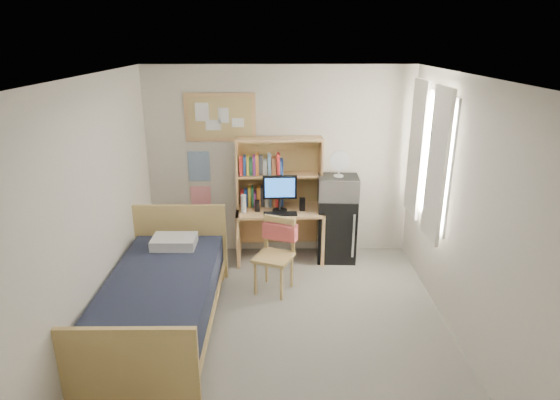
{
  "coord_description": "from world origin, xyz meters",
  "views": [
    {
      "loc": [
        -0.02,
        -4.12,
        2.93
      ],
      "look_at": [
        0.01,
        1.2,
        1.07
      ],
      "focal_mm": 30.0,
      "sensor_mm": 36.0,
      "label": 1
    }
  ],
  "objects_px": {
    "bulletin_board": "(220,117)",
    "monitor": "(280,194)",
    "microwave": "(338,188)",
    "desk_fan": "(339,165)",
    "mini_fridge": "(336,228)",
    "bed": "(162,303)",
    "desk_chair": "(274,257)",
    "speaker_left": "(257,206)",
    "desk": "(280,234)",
    "speaker_right": "(302,204)"
  },
  "relations": [
    {
      "from": "speaker_right",
      "to": "desk",
      "type": "bearing_deg",
      "value": 168.69
    },
    {
      "from": "mini_fridge",
      "to": "bed",
      "type": "height_order",
      "value": "mini_fridge"
    },
    {
      "from": "bulletin_board",
      "to": "desk_chair",
      "type": "bearing_deg",
      "value": -58.85
    },
    {
      "from": "bed",
      "to": "microwave",
      "type": "height_order",
      "value": "microwave"
    },
    {
      "from": "mini_fridge",
      "to": "monitor",
      "type": "distance_m",
      "value": 0.95
    },
    {
      "from": "desk",
      "to": "microwave",
      "type": "bearing_deg",
      "value": -1.58
    },
    {
      "from": "desk",
      "to": "mini_fridge",
      "type": "height_order",
      "value": "mini_fridge"
    },
    {
      "from": "bed",
      "to": "desk_fan",
      "type": "bearing_deg",
      "value": 39.5
    },
    {
      "from": "desk",
      "to": "speaker_right",
      "type": "bearing_deg",
      "value": -11.31
    },
    {
      "from": "bulletin_board",
      "to": "bed",
      "type": "relative_size",
      "value": 0.43
    },
    {
      "from": "bulletin_board",
      "to": "monitor",
      "type": "xyz_separation_m",
      "value": [
        0.79,
        -0.36,
        -0.95
      ]
    },
    {
      "from": "bed",
      "to": "monitor",
      "type": "distance_m",
      "value": 2.13
    },
    {
      "from": "mini_fridge",
      "to": "bulletin_board",
      "type": "bearing_deg",
      "value": 172.81
    },
    {
      "from": "mini_fridge",
      "to": "monitor",
      "type": "xyz_separation_m",
      "value": [
        -0.78,
        -0.09,
        0.53
      ]
    },
    {
      "from": "monitor",
      "to": "microwave",
      "type": "height_order",
      "value": "monitor"
    },
    {
      "from": "bulletin_board",
      "to": "mini_fridge",
      "type": "xyz_separation_m",
      "value": [
        1.57,
        -0.26,
        -1.48
      ]
    },
    {
      "from": "desk_chair",
      "to": "microwave",
      "type": "distance_m",
      "value": 1.36
    },
    {
      "from": "speaker_left",
      "to": "microwave",
      "type": "xyz_separation_m",
      "value": [
        1.08,
        0.09,
        0.23
      ]
    },
    {
      "from": "bulletin_board",
      "to": "monitor",
      "type": "relative_size",
      "value": 1.96
    },
    {
      "from": "microwave",
      "to": "desk_fan",
      "type": "relative_size",
      "value": 1.64
    },
    {
      "from": "microwave",
      "to": "monitor",
      "type": "bearing_deg",
      "value": -172.27
    },
    {
      "from": "microwave",
      "to": "desk",
      "type": "bearing_deg",
      "value": -176.68
    },
    {
      "from": "desk",
      "to": "monitor",
      "type": "distance_m",
      "value": 0.61
    },
    {
      "from": "microwave",
      "to": "desk_fan",
      "type": "bearing_deg",
      "value": 0.0
    },
    {
      "from": "speaker_left",
      "to": "bed",
      "type": "bearing_deg",
      "value": -123.34
    },
    {
      "from": "bed",
      "to": "desk_chair",
      "type": "bearing_deg",
      "value": 33.59
    },
    {
      "from": "desk_chair",
      "to": "desk_fan",
      "type": "relative_size",
      "value": 2.82
    },
    {
      "from": "monitor",
      "to": "speaker_left",
      "type": "height_order",
      "value": "monitor"
    },
    {
      "from": "bulletin_board",
      "to": "mini_fridge",
      "type": "relative_size",
      "value": 1.07
    },
    {
      "from": "mini_fridge",
      "to": "speaker_right",
      "type": "relative_size",
      "value": 5.04
    },
    {
      "from": "bulletin_board",
      "to": "desk_chair",
      "type": "distance_m",
      "value": 2.01
    },
    {
      "from": "bulletin_board",
      "to": "speaker_right",
      "type": "distance_m",
      "value": 1.59
    },
    {
      "from": "bed",
      "to": "speaker_left",
      "type": "distance_m",
      "value": 1.91
    },
    {
      "from": "desk",
      "to": "mini_fridge",
      "type": "distance_m",
      "value": 0.78
    },
    {
      "from": "bulletin_board",
      "to": "monitor",
      "type": "bearing_deg",
      "value": -24.29
    },
    {
      "from": "bed",
      "to": "speaker_right",
      "type": "bearing_deg",
      "value": 46.15
    },
    {
      "from": "bed",
      "to": "microwave",
      "type": "relative_size",
      "value": 4.14
    },
    {
      "from": "desk",
      "to": "desk_fan",
      "type": "distance_m",
      "value": 1.25
    },
    {
      "from": "desk",
      "to": "bulletin_board",
      "type": "bearing_deg",
      "value": 156.79
    },
    {
      "from": "mini_fridge",
      "to": "speaker_left",
      "type": "distance_m",
      "value": 1.14
    },
    {
      "from": "desk_chair",
      "to": "speaker_left",
      "type": "relative_size",
      "value": 5.92
    },
    {
      "from": "monitor",
      "to": "desk_fan",
      "type": "height_order",
      "value": "desk_fan"
    },
    {
      "from": "desk_chair",
      "to": "desk_fan",
      "type": "height_order",
      "value": "desk_fan"
    },
    {
      "from": "speaker_right",
      "to": "desk_fan",
      "type": "bearing_deg",
      "value": 4.6
    },
    {
      "from": "monitor",
      "to": "bed",
      "type": "bearing_deg",
      "value": -130.46
    },
    {
      "from": "bulletin_board",
      "to": "desk_fan",
      "type": "distance_m",
      "value": 1.69
    },
    {
      "from": "monitor",
      "to": "speaker_right",
      "type": "distance_m",
      "value": 0.34
    },
    {
      "from": "mini_fridge",
      "to": "desk_fan",
      "type": "relative_size",
      "value": 2.73
    },
    {
      "from": "desk",
      "to": "monitor",
      "type": "bearing_deg",
      "value": -90.0
    },
    {
      "from": "desk",
      "to": "desk_fan",
      "type": "relative_size",
      "value": 3.63
    }
  ]
}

